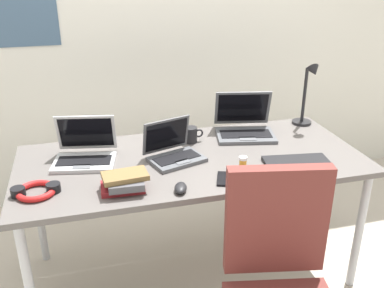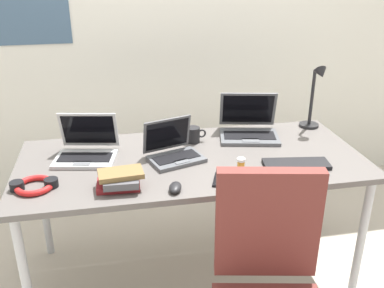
% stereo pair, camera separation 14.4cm
% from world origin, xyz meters
% --- Properties ---
extents(ground_plane, '(12.00, 12.00, 0.00)m').
position_xyz_m(ground_plane, '(0.00, 0.00, 0.00)').
color(ground_plane, '#B7AD9E').
extents(wall_back, '(6.00, 0.13, 2.60)m').
position_xyz_m(wall_back, '(-0.00, 1.10, 1.30)').
color(wall_back, silver).
rests_on(wall_back, ground_plane).
extents(desk, '(1.80, 0.80, 0.74)m').
position_xyz_m(desk, '(0.00, 0.00, 0.68)').
color(desk, '#595451').
rests_on(desk, ground_plane).
extents(desk_lamp, '(0.12, 0.18, 0.40)m').
position_xyz_m(desk_lamp, '(0.80, 0.28, 0.94)').
color(desk_lamp, black).
rests_on(desk_lamp, desk).
extents(laptop_far_corner, '(0.35, 0.32, 0.22)m').
position_xyz_m(laptop_far_corner, '(-0.54, 0.11, 0.79)').
color(laptop_far_corner, '#B7BABC').
rests_on(laptop_far_corner, desk).
extents(laptop_near_lamp, '(0.39, 0.36, 0.24)m').
position_xyz_m(laptop_near_lamp, '(0.38, 0.24, 0.79)').
color(laptop_near_lamp, '#515459').
rests_on(laptop_near_lamp, desk).
extents(laptop_back_left, '(0.32, 0.29, 0.20)m').
position_xyz_m(laptop_back_left, '(-0.10, 0.01, 0.78)').
color(laptop_back_left, '#515459').
rests_on(laptop_back_left, desk).
extents(external_keyboard, '(0.34, 0.17, 0.02)m').
position_xyz_m(external_keyboard, '(0.50, -0.19, 0.75)').
color(external_keyboard, black).
rests_on(external_keyboard, desk).
extents(computer_mouse, '(0.08, 0.11, 0.03)m').
position_xyz_m(computer_mouse, '(-0.14, -0.32, 0.76)').
color(computer_mouse, black).
rests_on(computer_mouse, desk).
extents(cell_phone, '(0.11, 0.15, 0.01)m').
position_xyz_m(cell_phone, '(0.08, -0.27, 0.74)').
color(cell_phone, black).
rests_on(cell_phone, desk).
extents(headphones, '(0.21, 0.18, 0.04)m').
position_xyz_m(headphones, '(-0.77, -0.18, 0.76)').
color(headphones, red).
rests_on(headphones, desk).
extents(pill_bottle, '(0.04, 0.04, 0.08)m').
position_xyz_m(pill_bottle, '(0.20, -0.21, 0.78)').
color(pill_bottle, gold).
rests_on(pill_bottle, desk).
extents(book_stack, '(0.22, 0.16, 0.08)m').
position_xyz_m(book_stack, '(-0.38, -0.25, 0.78)').
color(book_stack, maroon).
rests_on(book_stack, desk).
extents(coffee_mug, '(0.11, 0.08, 0.09)m').
position_xyz_m(coffee_mug, '(0.05, 0.21, 0.78)').
color(coffee_mug, black).
rests_on(coffee_mug, desk).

